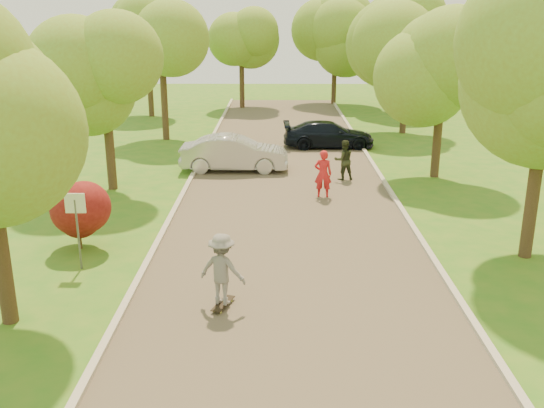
{
  "coord_description": "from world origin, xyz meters",
  "views": [
    {
      "loc": [
        -0.41,
        -11.37,
        6.74
      ],
      "look_at": [
        -0.55,
        5.87,
        1.3
      ],
      "focal_mm": 40.0,
      "sensor_mm": 36.0,
      "label": 1
    }
  ],
  "objects_px": {
    "person_striped": "(323,174)",
    "person_olive": "(344,160)",
    "dark_sedan": "(329,134)",
    "skateboarder": "(222,269)",
    "street_sign": "(76,215)",
    "silver_sedan": "(234,153)",
    "longboard": "(223,304)"
  },
  "relations": [
    {
      "from": "longboard",
      "to": "silver_sedan",
      "type": "bearing_deg",
      "value": -68.07
    },
    {
      "from": "street_sign",
      "to": "longboard",
      "type": "height_order",
      "value": "street_sign"
    },
    {
      "from": "silver_sedan",
      "to": "dark_sedan",
      "type": "relative_size",
      "value": 1.01
    },
    {
      "from": "street_sign",
      "to": "silver_sedan",
      "type": "height_order",
      "value": "street_sign"
    },
    {
      "from": "dark_sedan",
      "to": "silver_sedan",
      "type": "bearing_deg",
      "value": 135.74
    },
    {
      "from": "street_sign",
      "to": "skateboarder",
      "type": "xyz_separation_m",
      "value": [
        4.11,
        -2.27,
        -0.57
      ]
    },
    {
      "from": "dark_sedan",
      "to": "skateboarder",
      "type": "xyz_separation_m",
      "value": [
        -3.99,
        -18.23,
        0.31
      ]
    },
    {
      "from": "dark_sedan",
      "to": "person_olive",
      "type": "xyz_separation_m",
      "value": [
        0.1,
        -6.52,
        0.17
      ]
    },
    {
      "from": "dark_sedan",
      "to": "person_striped",
      "type": "distance_m",
      "value": 9.11
    },
    {
      "from": "person_striped",
      "to": "street_sign",
      "type": "bearing_deg",
      "value": 47.73
    },
    {
      "from": "longboard",
      "to": "street_sign",
      "type": "bearing_deg",
      "value": -9.61
    },
    {
      "from": "silver_sedan",
      "to": "person_olive",
      "type": "distance_m",
      "value": 4.95
    },
    {
      "from": "skateboarder",
      "to": "dark_sedan",
      "type": "bearing_deg",
      "value": -83.05
    },
    {
      "from": "street_sign",
      "to": "dark_sedan",
      "type": "relative_size",
      "value": 0.46
    },
    {
      "from": "dark_sedan",
      "to": "skateboarder",
      "type": "distance_m",
      "value": 18.67
    },
    {
      "from": "person_striped",
      "to": "person_olive",
      "type": "xyz_separation_m",
      "value": [
        1.06,
        2.53,
        -0.06
      ]
    },
    {
      "from": "longboard",
      "to": "person_olive",
      "type": "xyz_separation_m",
      "value": [
        4.1,
        11.71,
        0.76
      ]
    },
    {
      "from": "skateboarder",
      "to": "person_striped",
      "type": "relative_size",
      "value": 0.96
    },
    {
      "from": "silver_sedan",
      "to": "longboard",
      "type": "xyz_separation_m",
      "value": [
        0.61,
        -13.26,
        -0.69
      ]
    },
    {
      "from": "street_sign",
      "to": "person_striped",
      "type": "relative_size",
      "value": 1.19
    },
    {
      "from": "dark_sedan",
      "to": "longboard",
      "type": "bearing_deg",
      "value": 166.17
    },
    {
      "from": "skateboarder",
      "to": "person_olive",
      "type": "height_order",
      "value": "skateboarder"
    },
    {
      "from": "skateboarder",
      "to": "person_olive",
      "type": "bearing_deg",
      "value": -89.98
    },
    {
      "from": "street_sign",
      "to": "silver_sedan",
      "type": "bearing_deg",
      "value": 72.34
    },
    {
      "from": "skateboarder",
      "to": "person_olive",
      "type": "distance_m",
      "value": 12.4
    },
    {
      "from": "street_sign",
      "to": "skateboarder",
      "type": "bearing_deg",
      "value": -28.91
    },
    {
      "from": "skateboarder",
      "to": "person_olive",
      "type": "relative_size",
      "value": 1.03
    },
    {
      "from": "street_sign",
      "to": "dark_sedan",
      "type": "xyz_separation_m",
      "value": [
        8.1,
        15.96,
        -0.88
      ]
    },
    {
      "from": "skateboarder",
      "to": "person_striped",
      "type": "distance_m",
      "value": 9.67
    },
    {
      "from": "street_sign",
      "to": "dark_sedan",
      "type": "distance_m",
      "value": 17.92
    },
    {
      "from": "dark_sedan",
      "to": "person_striped",
      "type": "bearing_deg",
      "value": 172.53
    },
    {
      "from": "longboard",
      "to": "person_olive",
      "type": "bearing_deg",
      "value": -89.98
    }
  ]
}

